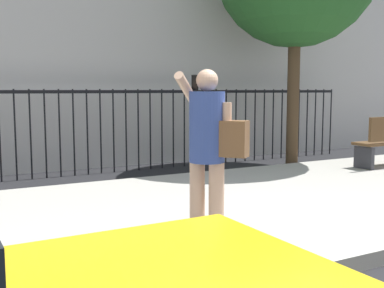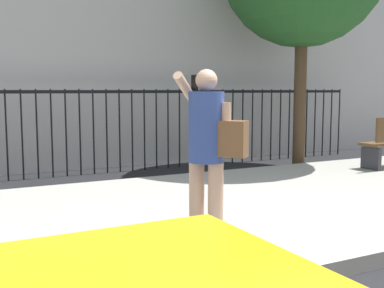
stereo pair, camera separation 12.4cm
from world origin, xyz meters
TOP-DOWN VIEW (x-y plane):
  - ground_plane at (0.00, 0.00)m, footprint 60.00×60.00m
  - sidewalk at (0.00, 2.20)m, footprint 28.00×4.40m
  - iron_fence at (0.00, 5.90)m, footprint 12.03×0.04m
  - pedestrian_on_phone at (-0.33, 1.08)m, footprint 0.65×0.70m

SIDE VIEW (x-z plane):
  - ground_plane at x=0.00m, z-range 0.00..0.00m
  - sidewalk at x=0.00m, z-range 0.00..0.15m
  - iron_fence at x=0.00m, z-range 0.22..1.82m
  - pedestrian_on_phone at x=-0.33m, z-range 0.28..1.90m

